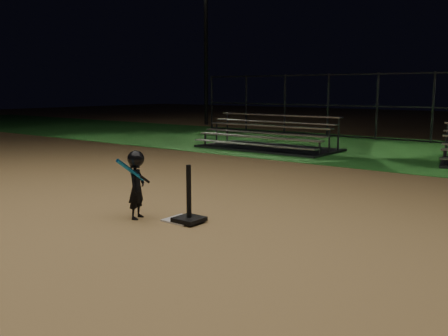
# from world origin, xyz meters

# --- Properties ---
(ground) EXTENTS (80.00, 80.00, 0.00)m
(ground) POSITION_xyz_m (0.00, 0.00, 0.00)
(ground) COLOR #A07C48
(ground) RESTS_ON ground
(grass_strip) EXTENTS (60.00, 8.00, 0.01)m
(grass_strip) POSITION_xyz_m (0.00, 10.00, 0.01)
(grass_strip) COLOR #20601F
(grass_strip) RESTS_ON ground
(home_plate) EXTENTS (0.45, 0.45, 0.02)m
(home_plate) POSITION_xyz_m (0.00, 0.00, 0.01)
(home_plate) COLOR beige
(home_plate) RESTS_ON ground
(batting_tee) EXTENTS (0.38, 0.38, 0.82)m
(batting_tee) POSITION_xyz_m (0.17, -0.03, 0.18)
(batting_tee) COLOR black
(batting_tee) RESTS_ON home_plate
(child_batter) EXTENTS (0.40, 0.61, 1.02)m
(child_batter) POSITION_xyz_m (-0.61, -0.32, 0.54)
(child_batter) COLOR black
(child_batter) RESTS_ON ground
(bleacher_left) EXTENTS (4.41, 2.17, 1.08)m
(bleacher_left) POSITION_xyz_m (-3.62, 7.95, 0.22)
(bleacher_left) COLOR #AFAFB4
(bleacher_left) RESTS_ON ground
(backstop_fence) EXTENTS (20.08, 0.08, 2.50)m
(backstop_fence) POSITION_xyz_m (0.00, 13.00, 1.25)
(backstop_fence) COLOR #38383D
(backstop_fence) RESTS_ON ground
(light_pole_left) EXTENTS (0.90, 0.53, 8.30)m
(light_pole_left) POSITION_xyz_m (-12.00, 14.94, 4.95)
(light_pole_left) COLOR #2D2D30
(light_pole_left) RESTS_ON ground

